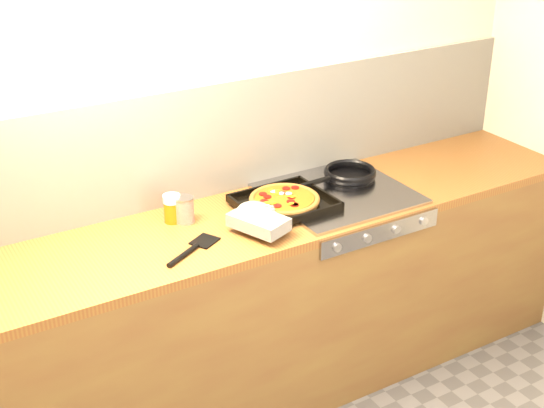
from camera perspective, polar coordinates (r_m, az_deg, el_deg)
room_shell at (r=3.26m, az=-4.30°, el=4.81°), size 3.20×3.20×3.20m
counter_run at (r=3.35m, az=-1.65°, el=-7.96°), size 3.20×0.62×0.90m
stovetop at (r=3.34m, az=4.99°, el=0.77°), size 0.60×0.56×0.02m
pizza_on_tray at (r=3.14m, az=0.33°, el=-0.13°), size 0.51×0.44×0.06m
frying_pan at (r=3.47m, az=5.82°, el=2.26°), size 0.40×0.25×0.04m
tomato_can at (r=3.09m, az=-6.60°, el=-0.43°), size 0.08×0.08×0.11m
juice_glass at (r=3.10m, az=-7.53°, el=-0.32°), size 0.07×0.07×0.12m
wooden_spoon at (r=3.39m, az=0.04°, el=1.37°), size 0.30×0.04×0.02m
black_spatula at (r=2.90m, az=-6.02°, el=-3.40°), size 0.27×0.18×0.02m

